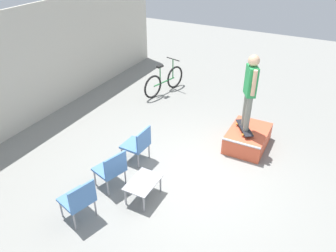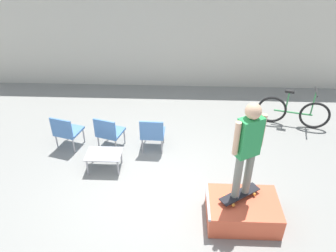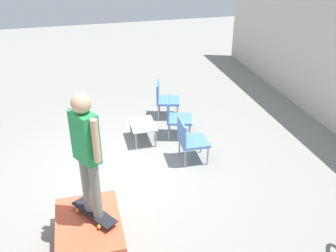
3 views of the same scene
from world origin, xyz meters
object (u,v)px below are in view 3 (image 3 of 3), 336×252
(skate_ramp_box, at_px, (90,233))
(patio_chair_left, at_px, (164,98))
(person_skater, at_px, (86,147))
(patio_chair_right, at_px, (189,139))
(coffee_table, at_px, (143,126))
(patio_chair_center, at_px, (175,116))
(skateboard_on_ramp, at_px, (94,212))

(skate_ramp_box, distance_m, patio_chair_left, 4.20)
(skate_ramp_box, height_order, patio_chair_left, patio_chair_left)
(skate_ramp_box, bearing_deg, person_skater, 124.12)
(skate_ramp_box, relative_size, patio_chair_right, 1.47)
(person_skater, bearing_deg, coffee_table, 126.73)
(person_skater, distance_m, patio_chair_right, 2.76)
(person_skater, height_order, patio_chair_center, person_skater)
(coffee_table, distance_m, patio_chair_left, 1.23)
(coffee_table, height_order, patio_chair_right, patio_chair_right)
(skate_ramp_box, xyz_separation_m, patio_chair_center, (-2.72, 2.00, 0.26))
(skate_ramp_box, height_order, coffee_table, skate_ramp_box)
(skate_ramp_box, bearing_deg, skateboard_on_ramp, 124.12)
(patio_chair_left, relative_size, patio_chair_right, 1.00)
(coffee_table, bearing_deg, skate_ramp_box, -25.52)
(person_skater, relative_size, patio_chair_left, 2.07)
(patio_chair_right, bearing_deg, patio_chair_center, 1.59)
(skate_ramp_box, height_order, skateboard_on_ramp, skateboard_on_ramp)
(patio_chair_left, bearing_deg, coffee_table, 159.94)
(patio_chair_left, height_order, patio_chair_right, same)
(skate_ramp_box, distance_m, coffee_table, 2.99)
(skateboard_on_ramp, distance_m, coffee_table, 2.90)
(skate_ramp_box, xyz_separation_m, patio_chair_right, (-1.73, 2.00, 0.26))
(coffee_table, xyz_separation_m, patio_chair_left, (-0.99, 0.71, 0.14))
(skateboard_on_ramp, distance_m, patio_chair_left, 4.09)
(skate_ramp_box, height_order, person_skater, person_skater)
(skate_ramp_box, xyz_separation_m, coffee_table, (-2.70, 1.29, 0.13))
(person_skater, bearing_deg, patio_chair_center, 115.50)
(person_skater, xyz_separation_m, patio_chair_left, (-3.62, 1.90, -1.10))
(skateboard_on_ramp, distance_m, person_skater, 1.06)
(patio_chair_left, bearing_deg, skate_ramp_box, 167.14)
(patio_chair_center, distance_m, patio_chair_right, 0.99)
(skate_ramp_box, bearing_deg, patio_chair_left, 151.55)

